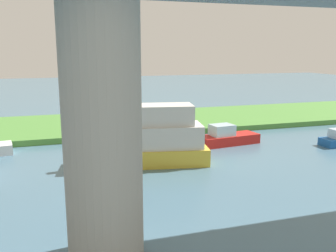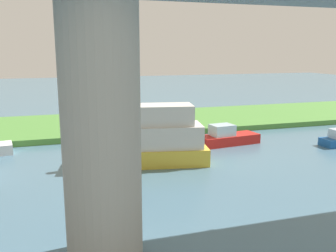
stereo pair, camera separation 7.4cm
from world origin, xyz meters
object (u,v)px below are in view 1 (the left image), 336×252
Objects in this scene: bridge_pylon at (103,133)px; skiff_small at (227,137)px; person_on_bank at (87,125)px; mooring_post at (129,126)px; pontoon_yellow at (148,140)px.

bridge_pylon is 1.81× the size of skiff_small.
person_on_bank is 11.81m from skiff_small.
person_on_bank is 3.64m from mooring_post.
bridge_pylon is 1.05× the size of pontoon_yellow.
person_on_bank is at bearing -93.53° from bridge_pylon.
bridge_pylon reaches higher than skiff_small.
skiff_small is at bearing -130.15° from bridge_pylon.
mooring_post is 8.39m from pontoon_yellow.
pontoon_yellow is at bearing 110.55° from person_on_bank.
skiff_small is (-7.37, -3.13, -1.01)m from pontoon_yellow.
bridge_pylon reaches higher than mooring_post.
pontoon_yellow reaches higher than skiff_small.
bridge_pylon reaches higher than pontoon_yellow.
mooring_post is 0.17× the size of skiff_small.
pontoon_yellow is at bearing -112.00° from bridge_pylon.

